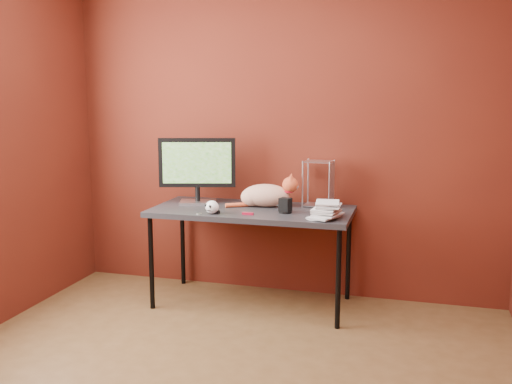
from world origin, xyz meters
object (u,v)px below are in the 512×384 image
(skull_mug, at_px, (212,207))
(monitor, at_px, (197,167))
(book_stack, at_px, (318,124))
(cat, at_px, (266,195))
(desk, at_px, (252,215))
(speaker, at_px, (285,206))

(skull_mug, bearing_deg, monitor, 150.27)
(skull_mug, distance_m, book_stack, 0.96)
(book_stack, bearing_deg, cat, 147.51)
(monitor, xyz_separation_m, skull_mug, (0.24, -0.34, -0.24))
(desk, xyz_separation_m, book_stack, (0.51, -0.16, 0.70))
(skull_mug, bearing_deg, speaker, 44.05)
(book_stack, bearing_deg, monitor, 165.90)
(desk, height_order, speaker, speaker)
(cat, height_order, skull_mug, cat)
(speaker, xyz_separation_m, book_stack, (0.24, -0.08, 0.60))
(desk, xyz_separation_m, skull_mug, (-0.23, -0.26, 0.10))
(speaker, bearing_deg, cat, 152.22)
(desk, distance_m, speaker, 0.30)
(cat, height_order, book_stack, book_stack)
(monitor, height_order, book_stack, book_stack)
(monitor, relative_size, skull_mug, 5.46)
(monitor, xyz_separation_m, book_stack, (0.98, -0.25, 0.36))
(cat, bearing_deg, desk, -132.98)
(desk, distance_m, cat, 0.20)
(monitor, distance_m, speaker, 0.80)
(monitor, distance_m, skull_mug, 0.48)
(speaker, height_order, book_stack, book_stack)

